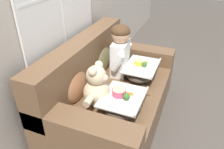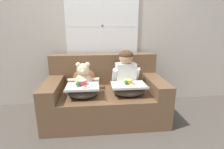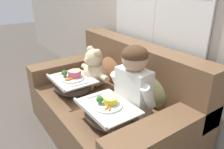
{
  "view_description": "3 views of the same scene",
  "coord_description": "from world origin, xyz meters",
  "px_view_note": "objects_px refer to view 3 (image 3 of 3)",
  "views": [
    {
      "loc": [
        -1.77,
        -0.68,
        1.7
      ],
      "look_at": [
        -0.03,
        0.02,
        0.58
      ],
      "focal_mm": 35.0,
      "sensor_mm": 36.0,
      "label": 1
    },
    {
      "loc": [
        -0.14,
        -2.37,
        1.32
      ],
      "look_at": [
        0.11,
        0.06,
        0.63
      ],
      "focal_mm": 28.0,
      "sensor_mm": 36.0,
      "label": 2
    },
    {
      "loc": [
        1.49,
        -0.98,
        1.43
      ],
      "look_at": [
        0.02,
        0.05,
        0.65
      ],
      "focal_mm": 35.0,
      "sensor_mm": 36.0,
      "label": 3
    }
  ],
  "objects_px": {
    "throw_pillow_behind_child": "(154,85)",
    "teddy_bear": "(94,70)",
    "lap_tray_child": "(108,113)",
    "lap_tray_teddy": "(73,84)",
    "throw_pillow_behind_teddy": "(113,65)",
    "couch": "(112,105)",
    "child_figure": "(134,78)"
  },
  "relations": [
    {
      "from": "teddy_bear",
      "to": "couch",
      "type": "bearing_deg",
      "value": 2.9
    },
    {
      "from": "child_figure",
      "to": "lap_tray_child",
      "type": "relative_size",
      "value": 1.25
    },
    {
      "from": "throw_pillow_behind_child",
      "to": "teddy_bear",
      "type": "height_order",
      "value": "teddy_bear"
    },
    {
      "from": "throw_pillow_behind_child",
      "to": "lap_tray_teddy",
      "type": "relative_size",
      "value": 0.94
    },
    {
      "from": "teddy_bear",
      "to": "lap_tray_child",
      "type": "height_order",
      "value": "teddy_bear"
    },
    {
      "from": "child_figure",
      "to": "throw_pillow_behind_teddy",
      "type": "bearing_deg",
      "value": 159.29
    },
    {
      "from": "throw_pillow_behind_teddy",
      "to": "couch",
      "type": "bearing_deg",
      "value": -35.8
    },
    {
      "from": "throw_pillow_behind_teddy",
      "to": "lap_tray_child",
      "type": "bearing_deg",
      "value": -38.23
    },
    {
      "from": "couch",
      "to": "lap_tray_child",
      "type": "bearing_deg",
      "value": -40.51
    },
    {
      "from": "throw_pillow_behind_teddy",
      "to": "teddy_bear",
      "type": "relative_size",
      "value": 0.9
    },
    {
      "from": "throw_pillow_behind_teddy",
      "to": "lap_tray_child",
      "type": "height_order",
      "value": "throw_pillow_behind_teddy"
    },
    {
      "from": "child_figure",
      "to": "throw_pillow_behind_child",
      "type": "bearing_deg",
      "value": 90.02
    },
    {
      "from": "throw_pillow_behind_teddy",
      "to": "lap_tray_child",
      "type": "xyz_separation_m",
      "value": [
        0.61,
        -0.48,
        -0.1
      ]
    },
    {
      "from": "teddy_bear",
      "to": "lap_tray_teddy",
      "type": "relative_size",
      "value": 1.04
    },
    {
      "from": "couch",
      "to": "teddy_bear",
      "type": "bearing_deg",
      "value": -177.1
    },
    {
      "from": "couch",
      "to": "teddy_bear",
      "type": "height_order",
      "value": "couch"
    },
    {
      "from": "lap_tray_child",
      "to": "lap_tray_teddy",
      "type": "bearing_deg",
      "value": 179.96
    },
    {
      "from": "child_figure",
      "to": "lap_tray_child",
      "type": "xyz_separation_m",
      "value": [
        -0.0,
        -0.25,
        -0.24
      ]
    },
    {
      "from": "lap_tray_child",
      "to": "lap_tray_teddy",
      "type": "xyz_separation_m",
      "value": [
        -0.61,
        0.0,
        0.0
      ]
    },
    {
      "from": "throw_pillow_behind_child",
      "to": "lap_tray_teddy",
      "type": "height_order",
      "value": "throw_pillow_behind_child"
    },
    {
      "from": "child_figure",
      "to": "lap_tray_teddy",
      "type": "distance_m",
      "value": 0.7
    },
    {
      "from": "child_figure",
      "to": "teddy_bear",
      "type": "xyz_separation_m",
      "value": [
        -0.61,
        -0.0,
        -0.14
      ]
    },
    {
      "from": "throw_pillow_behind_child",
      "to": "lap_tray_child",
      "type": "relative_size",
      "value": 0.87
    },
    {
      "from": "throw_pillow_behind_child",
      "to": "teddy_bear",
      "type": "relative_size",
      "value": 0.9
    },
    {
      "from": "throw_pillow_behind_child",
      "to": "lap_tray_child",
      "type": "xyz_separation_m",
      "value": [
        -0.0,
        -0.48,
        -0.1
      ]
    },
    {
      "from": "couch",
      "to": "lap_tray_child",
      "type": "xyz_separation_m",
      "value": [
        0.31,
        -0.26,
        0.17
      ]
    },
    {
      "from": "couch",
      "to": "lap_tray_teddy",
      "type": "distance_m",
      "value": 0.44
    },
    {
      "from": "lap_tray_child",
      "to": "teddy_bear",
      "type": "bearing_deg",
      "value": 158.12
    },
    {
      "from": "lap_tray_child",
      "to": "lap_tray_teddy",
      "type": "height_order",
      "value": "lap_tray_teddy"
    },
    {
      "from": "throw_pillow_behind_child",
      "to": "lap_tray_child",
      "type": "bearing_deg",
      "value": -90.06
    },
    {
      "from": "throw_pillow_behind_teddy",
      "to": "teddy_bear",
      "type": "bearing_deg",
      "value": -89.96
    },
    {
      "from": "throw_pillow_behind_teddy",
      "to": "child_figure",
      "type": "bearing_deg",
      "value": -20.71
    }
  ]
}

